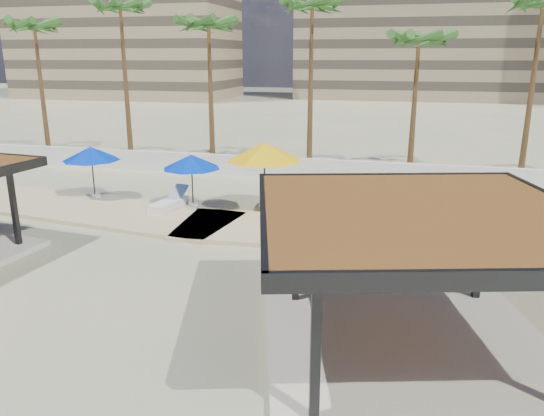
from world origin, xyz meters
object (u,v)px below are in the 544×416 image
(umbrella_a, at_px, (91,154))
(lounger_a, at_px, (169,204))
(pavilion_central, at_px, (417,269))
(lounger_b, at_px, (491,247))

(umbrella_a, relative_size, lounger_a, 1.48)
(pavilion_central, height_order, umbrella_a, pavilion_central)
(umbrella_a, bearing_deg, pavilion_central, -35.04)
(lounger_a, xyz_separation_m, lounger_b, (13.14, -2.26, -0.02))
(pavilion_central, height_order, lounger_a, pavilion_central)
(pavilion_central, bearing_deg, umbrella_a, 129.19)
(umbrella_a, distance_m, lounger_a, 4.92)
(pavilion_central, height_order, lounger_b, pavilion_central)
(umbrella_a, distance_m, lounger_b, 17.97)
(umbrella_a, height_order, lounger_a, umbrella_a)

